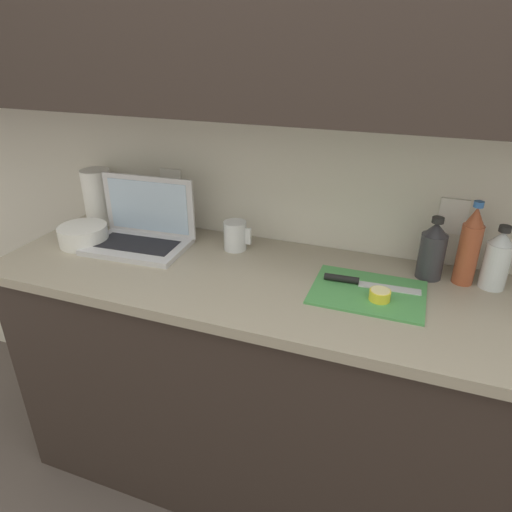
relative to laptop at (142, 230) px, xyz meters
name	(u,v)px	position (x,y,z in m)	size (l,w,h in m)	color
ground_plane	(336,495)	(0.83, -0.09, -0.99)	(12.00, 12.00, 0.00)	#564C47
wall_back	(394,69)	(0.83, 0.14, 0.57)	(5.20, 0.38, 2.60)	silver
counter_unit	(353,406)	(0.85, -0.09, -0.51)	(2.50, 0.61, 0.93)	#332823
laptop	(142,230)	(0.00, 0.00, 0.00)	(0.38, 0.25, 0.25)	silver
cutting_board	(368,292)	(0.85, -0.07, -0.06)	(0.34, 0.26, 0.01)	#4C9E51
knife	(355,281)	(0.81, -0.04, -0.04)	(0.30, 0.05, 0.02)	silver
lemon_half_cut	(380,295)	(0.89, -0.11, -0.03)	(0.06, 0.06, 0.03)	yellow
bottle_green_soda	(497,260)	(1.21, 0.10, 0.03)	(0.08, 0.08, 0.21)	silver
bottle_oil_tall	(469,247)	(1.13, 0.10, 0.07)	(0.07, 0.07, 0.27)	#A34C2D
bottle_water_clear	(432,251)	(1.02, 0.10, 0.04)	(0.08, 0.08, 0.21)	#333338
measuring_cup	(235,236)	(0.35, 0.08, -0.01)	(0.10, 0.08, 0.11)	silver
bowl_white	(83,235)	(-0.21, -0.07, -0.02)	(0.18, 0.18, 0.07)	white
paper_towel_roll	(98,197)	(-0.29, 0.13, 0.05)	(0.12, 0.12, 0.23)	white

